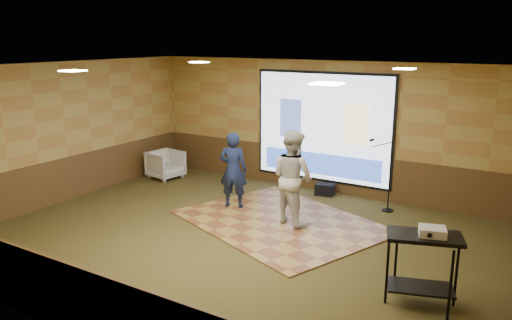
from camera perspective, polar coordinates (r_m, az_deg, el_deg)
The scene contains 18 objects.
ground at distance 8.95m, azimuth -1.82°, elevation -9.13°, with size 9.00×9.00×0.00m, color #293618.
room_shell at distance 8.35m, azimuth -1.93°, elevation 4.21°, with size 9.04×7.04×3.02m.
wainscot_back at distance 11.70m, azimuth 7.51°, elevation -1.21°, with size 9.00×0.04×0.95m, color #4E331A.
wainscot_front at distance 6.41m, azimuth -19.73°, elevation -15.10°, with size 9.00×0.04×0.95m, color #4E331A.
wainscot_left at distance 11.73m, azimuth -20.51°, elevation -1.96°, with size 0.04×7.00×0.95m, color #4E331A.
projector_screen at distance 11.45m, azimuth 7.58°, elevation 3.58°, with size 3.32×0.06×2.52m.
downlight_nw at distance 10.99m, azimuth -6.51°, elevation 11.05°, with size 0.32×0.32×0.02m, color beige.
downlight_ne at distance 9.00m, azimuth 16.61°, elevation 9.97°, with size 0.32×0.32×0.02m, color beige.
downlight_sw at distance 8.63m, azimuth -20.21°, elevation 9.55°, with size 0.32×0.32×0.02m, color beige.
downlight_se at distance 5.89m, azimuth 8.09°, elevation 8.63°, with size 0.32×0.32×0.02m, color beige.
dance_floor at distance 9.75m, azimuth 2.80°, elevation -7.06°, with size 3.70×2.82×0.03m, color olive.
player_left at distance 10.33m, azimuth -2.62°, elevation -1.13°, with size 0.58×0.38×1.59m, color #151F43.
player_right at distance 9.42m, azimuth 4.20°, elevation -1.98°, with size 0.88×0.68×1.80m, color beige.
av_table at distance 7.01m, azimuth 18.55°, elevation -10.31°, with size 0.95×0.50×1.00m.
projector at distance 6.87m, azimuth 19.52°, elevation -7.71°, with size 0.33×0.28×0.11m, color silver.
mic_stand at distance 10.59m, azimuth 14.66°, elevation -3.06°, with size 0.58×0.24×1.49m.
banquet_chair at distance 12.85m, azimuth -10.29°, elevation -0.52°, with size 0.75×0.77×0.70m, color gray.
duffel_bag at distance 11.46m, azimuth 7.88°, elevation -3.35°, with size 0.41×0.28×0.26m, color black.
Camera 1 is at (4.52, -6.88, 3.49)m, focal length 35.00 mm.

